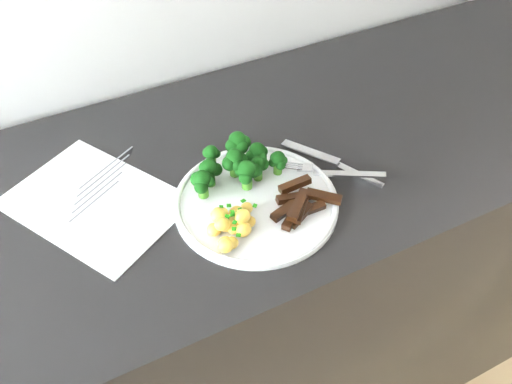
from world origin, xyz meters
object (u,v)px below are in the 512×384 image
(beef_strips, at_px, (300,205))
(counter, at_px, (253,300))
(knife, at_px, (344,169))
(plate, at_px, (256,201))
(broccoli, at_px, (237,162))
(fork, at_px, (334,172))
(recipe_paper, at_px, (95,202))
(potatoes, at_px, (232,224))

(beef_strips, bearing_deg, counter, 95.52)
(counter, bearing_deg, beef_strips, -84.48)
(counter, height_order, knife, knife)
(plate, bearing_deg, beef_strips, -41.90)
(broccoli, relative_size, fork, 1.09)
(plate, bearing_deg, counter, 67.33)
(counter, bearing_deg, broccoli, -143.06)
(beef_strips, bearing_deg, fork, 24.10)
(recipe_paper, xyz_separation_m, plate, (0.24, -0.13, 0.01))
(broccoli, relative_size, knife, 0.94)
(recipe_paper, xyz_separation_m, knife, (0.41, -0.13, 0.01))
(fork, bearing_deg, potatoes, -171.23)
(counter, relative_size, broccoli, 13.76)
(knife, bearing_deg, beef_strips, -157.97)
(potatoes, height_order, beef_strips, potatoes)
(knife, bearing_deg, counter, 143.84)
(potatoes, distance_m, beef_strips, 0.12)
(broccoli, height_order, fork, broccoli)
(plate, bearing_deg, recipe_paper, 151.92)
(recipe_paper, distance_m, plate, 0.27)
(beef_strips, bearing_deg, potatoes, 175.43)
(plate, xyz_separation_m, knife, (0.17, -0.00, 0.00))
(counter, distance_m, fork, 0.49)
(plate, distance_m, fork, 0.15)
(broccoli, xyz_separation_m, beef_strips, (0.06, -0.11, -0.03))
(plate, bearing_deg, broccoli, 92.96)
(counter, bearing_deg, plate, -112.67)
(counter, distance_m, beef_strips, 0.49)
(broccoli, bearing_deg, plate, -87.04)
(recipe_paper, relative_size, potatoes, 3.92)
(beef_strips, xyz_separation_m, fork, (0.09, 0.04, -0.00))
(plate, height_order, broccoli, broccoli)
(recipe_paper, bearing_deg, broccoli, -15.04)
(recipe_paper, relative_size, plate, 1.26)
(recipe_paper, height_order, knife, knife)
(beef_strips, height_order, fork, beef_strips)
(plate, relative_size, broccoli, 1.60)
(beef_strips, xyz_separation_m, knife, (0.12, 0.05, -0.01))
(recipe_paper, relative_size, knife, 1.88)
(plate, bearing_deg, potatoes, -147.43)
(broccoli, distance_m, beef_strips, 0.13)
(recipe_paper, xyz_separation_m, fork, (0.39, -0.13, 0.02))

